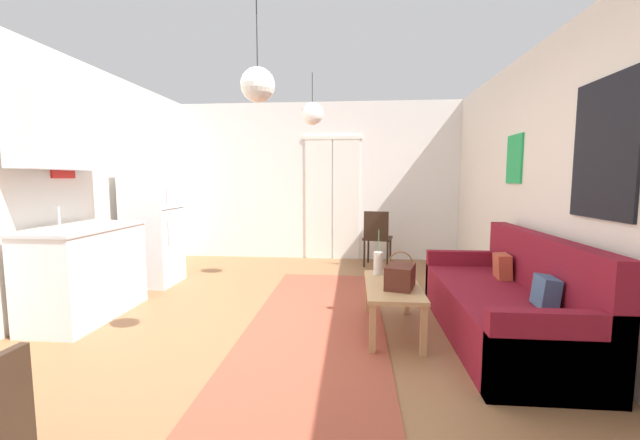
% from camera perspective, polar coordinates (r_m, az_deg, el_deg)
% --- Properties ---
extents(ground_plane, '(5.35, 7.50, 0.10)m').
position_cam_1_polar(ground_plane, '(3.58, -5.80, -17.39)').
color(ground_plane, '#8E603D').
extents(wall_back, '(4.95, 0.13, 2.66)m').
position_cam_1_polar(wall_back, '(6.76, -0.26, 5.58)').
color(wall_back, white).
rests_on(wall_back, ground_plane).
extents(wall_right, '(0.12, 7.10, 2.66)m').
position_cam_1_polar(wall_right, '(3.69, 34.20, 4.40)').
color(wall_right, silver).
rests_on(wall_right, ground_plane).
extents(wall_left, '(0.12, 7.10, 2.66)m').
position_cam_1_polar(wall_left, '(4.44, -38.53, 4.19)').
color(wall_left, silver).
rests_on(wall_left, ground_plane).
extents(area_rug, '(1.26, 3.63, 0.01)m').
position_cam_1_polar(area_rug, '(3.88, -0.44, -14.60)').
color(area_rug, '#9E4733').
rests_on(area_rug, ground_plane).
extents(couch, '(0.84, 2.08, 0.90)m').
position_cam_1_polar(couch, '(3.78, 25.73, -11.34)').
color(couch, maroon).
rests_on(couch, ground_plane).
extents(coffee_table, '(0.47, 1.04, 0.43)m').
position_cam_1_polar(coffee_table, '(3.62, 10.51, -10.05)').
color(coffee_table, tan).
rests_on(coffee_table, ground_plane).
extents(bamboo_vase, '(0.09, 0.09, 0.44)m').
position_cam_1_polar(bamboo_vase, '(3.90, 8.50, -6.24)').
color(bamboo_vase, beige).
rests_on(bamboo_vase, coffee_table).
extents(handbag, '(0.30, 0.37, 0.32)m').
position_cam_1_polar(handbag, '(3.47, 11.62, -8.02)').
color(handbag, '#512319').
rests_on(handbag, coffee_table).
extents(refrigerator, '(0.59, 0.64, 1.56)m').
position_cam_1_polar(refrigerator, '(5.51, -23.18, -0.63)').
color(refrigerator, white).
rests_on(refrigerator, ground_plane).
extents(kitchen_counter, '(0.60, 1.22, 2.10)m').
position_cam_1_polar(kitchen_counter, '(4.48, -31.55, -2.18)').
color(kitchen_counter, silver).
rests_on(kitchen_counter, ground_plane).
extents(accent_chair, '(0.50, 0.48, 0.88)m').
position_cam_1_polar(accent_chair, '(6.17, 8.33, -2.23)').
color(accent_chair, black).
rests_on(accent_chair, ground_plane).
extents(pendant_lamp_near, '(0.24, 0.24, 0.76)m').
position_cam_1_polar(pendant_lamp_near, '(2.93, -9.08, 18.90)').
color(pendant_lamp_near, black).
extents(pendant_lamp_far, '(0.28, 0.28, 0.63)m').
position_cam_1_polar(pendant_lamp_far, '(4.97, -1.13, 15.25)').
color(pendant_lamp_far, black).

